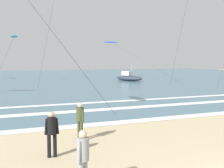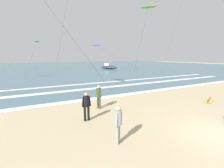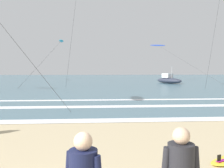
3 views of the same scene
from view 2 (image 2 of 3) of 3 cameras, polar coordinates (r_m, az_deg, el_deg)
ocean_surface at (r=57.49m, az=-20.74°, el=5.63°), size 140.00×90.00×0.01m
wave_foam_shoreline at (r=15.26m, az=5.79°, el=-3.58°), size 39.77×0.88×0.01m
wave_foam_mid_break at (r=19.21m, az=1.41°, el=-0.76°), size 39.74×0.92×0.01m
wave_foam_outer_break at (r=21.35m, az=-7.14°, el=0.23°), size 44.88×0.68×0.01m
surfer_left_near at (r=6.64m, az=2.13°, el=-12.96°), size 0.43×0.41×1.60m
surfer_right_near at (r=10.97m, az=-4.72°, el=-3.79°), size 0.32×0.51×1.60m
surfer_mid_group at (r=8.98m, az=-9.00°, el=-6.95°), size 0.51×0.32×1.60m
surfboard_foreground_flat at (r=15.16m, az=31.03°, el=-4.92°), size 2.16×1.40×0.25m
kite_blue_high_left at (r=55.01m, az=-5.34°, el=13.33°), size 7.71×15.02×7.27m
kite_cyan_high_right at (r=45.46m, az=-25.00°, el=13.41°), size 4.01×15.73×7.39m
kite_lime_far_right at (r=35.57m, az=12.68°, el=24.81°), size 2.73×6.17×13.19m
offshore_boat at (r=45.81m, az=-1.16°, el=6.05°), size 3.88×5.40×2.70m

